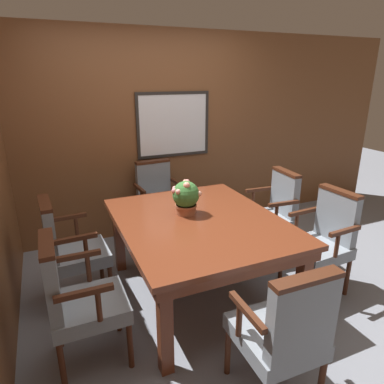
{
  "coord_description": "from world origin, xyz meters",
  "views": [
    {
      "loc": [
        -1.18,
        -2.38,
        1.94
      ],
      "look_at": [
        -0.05,
        0.24,
        0.95
      ],
      "focal_mm": 32.0,
      "sensor_mm": 36.0,
      "label": 1
    }
  ],
  "objects_px": {
    "potted_plant": "(186,197)",
    "chair_right_near": "(324,238)",
    "dining_table": "(199,229)",
    "chair_head_far": "(158,198)",
    "chair_right_far": "(273,211)",
    "chair_left_far": "(68,247)",
    "chair_head_near": "(284,330)",
    "chair_left_near": "(76,297)"
  },
  "relations": [
    {
      "from": "chair_head_far",
      "to": "potted_plant",
      "type": "relative_size",
      "value": 3.1
    },
    {
      "from": "dining_table",
      "to": "chair_left_far",
      "type": "distance_m",
      "value": 1.14
    },
    {
      "from": "dining_table",
      "to": "chair_right_near",
      "type": "bearing_deg",
      "value": -18.74
    },
    {
      "from": "chair_right_far",
      "to": "chair_left_far",
      "type": "distance_m",
      "value": 2.12
    },
    {
      "from": "potted_plant",
      "to": "chair_right_near",
      "type": "bearing_deg",
      "value": -24.74
    },
    {
      "from": "chair_left_far",
      "to": "chair_left_near",
      "type": "relative_size",
      "value": 1.0
    },
    {
      "from": "chair_head_far",
      "to": "dining_table",
      "type": "bearing_deg",
      "value": -94.91
    },
    {
      "from": "chair_left_near",
      "to": "chair_head_far",
      "type": "height_order",
      "value": "same"
    },
    {
      "from": "dining_table",
      "to": "chair_left_far",
      "type": "bearing_deg",
      "value": 160.74
    },
    {
      "from": "chair_head_near",
      "to": "chair_right_near",
      "type": "xyz_separation_m",
      "value": [
        1.09,
        0.83,
        0.0
      ]
    },
    {
      "from": "dining_table",
      "to": "chair_head_far",
      "type": "xyz_separation_m",
      "value": [
        0.02,
        1.23,
        -0.13
      ]
    },
    {
      "from": "chair_right_far",
      "to": "chair_left_far",
      "type": "xyz_separation_m",
      "value": [
        -2.12,
        0.02,
        0.0
      ]
    },
    {
      "from": "chair_left_near",
      "to": "chair_head_far",
      "type": "xyz_separation_m",
      "value": [
        1.1,
        1.62,
        0.0
      ]
    },
    {
      "from": "chair_left_far",
      "to": "potted_plant",
      "type": "xyz_separation_m",
      "value": [
        1.01,
        -0.22,
        0.39
      ]
    },
    {
      "from": "dining_table",
      "to": "chair_right_near",
      "type": "relative_size",
      "value": 1.69
    },
    {
      "from": "dining_table",
      "to": "chair_head_far",
      "type": "bearing_deg",
      "value": 89.07
    },
    {
      "from": "chair_right_far",
      "to": "chair_head_far",
      "type": "bearing_deg",
      "value": -126.5
    },
    {
      "from": "chair_right_near",
      "to": "chair_head_near",
      "type": "bearing_deg",
      "value": -56.37
    },
    {
      "from": "dining_table",
      "to": "chair_left_near",
      "type": "height_order",
      "value": "chair_left_near"
    },
    {
      "from": "potted_plant",
      "to": "chair_left_far",
      "type": "bearing_deg",
      "value": 167.97
    },
    {
      "from": "chair_right_far",
      "to": "chair_left_near",
      "type": "relative_size",
      "value": 1.0
    },
    {
      "from": "chair_right_far",
      "to": "chair_head_near",
      "type": "bearing_deg",
      "value": -30.31
    },
    {
      "from": "chair_head_near",
      "to": "chair_left_near",
      "type": "bearing_deg",
      "value": -35.99
    },
    {
      "from": "chair_right_far",
      "to": "chair_left_near",
      "type": "distance_m",
      "value": 2.26
    },
    {
      "from": "chair_left_far",
      "to": "chair_head_near",
      "type": "relative_size",
      "value": 1.0
    },
    {
      "from": "dining_table",
      "to": "chair_right_near",
      "type": "xyz_separation_m",
      "value": [
        1.09,
        -0.37,
        -0.13
      ]
    },
    {
      "from": "chair_right_near",
      "to": "chair_left_far",
      "type": "bearing_deg",
      "value": -112.76
    },
    {
      "from": "chair_head_far",
      "to": "chair_left_far",
      "type": "bearing_deg",
      "value": -145.96
    },
    {
      "from": "chair_right_far",
      "to": "chair_left_near",
      "type": "height_order",
      "value": "same"
    },
    {
      "from": "chair_head_far",
      "to": "potted_plant",
      "type": "xyz_separation_m",
      "value": [
        -0.08,
        -1.07,
        0.39
      ]
    },
    {
      "from": "chair_right_near",
      "to": "chair_left_near",
      "type": "bearing_deg",
      "value": -93.22
    },
    {
      "from": "chair_right_far",
      "to": "chair_head_far",
      "type": "relative_size",
      "value": 1.0
    },
    {
      "from": "chair_left_far",
      "to": "chair_head_near",
      "type": "bearing_deg",
      "value": -149.0
    },
    {
      "from": "chair_right_far",
      "to": "chair_head_far",
      "type": "xyz_separation_m",
      "value": [
        -1.03,
        0.87,
        0.0
      ]
    },
    {
      "from": "chair_left_far",
      "to": "chair_head_far",
      "type": "height_order",
      "value": "same"
    },
    {
      "from": "chair_right_far",
      "to": "chair_right_near",
      "type": "bearing_deg",
      "value": 6.63
    },
    {
      "from": "chair_head_far",
      "to": "chair_right_far",
      "type": "bearing_deg",
      "value": -44.23
    },
    {
      "from": "potted_plant",
      "to": "chair_left_near",
      "type": "bearing_deg",
      "value": -151.82
    },
    {
      "from": "chair_right_far",
      "to": "chair_head_far",
      "type": "distance_m",
      "value": 1.35
    },
    {
      "from": "chair_left_near",
      "to": "chair_left_far",
      "type": "bearing_deg",
      "value": -0.65
    },
    {
      "from": "chair_left_near",
      "to": "potted_plant",
      "type": "xyz_separation_m",
      "value": [
        1.02,
        0.55,
        0.39
      ]
    },
    {
      "from": "chair_right_far",
      "to": "dining_table",
      "type": "bearing_deg",
      "value": -67.62
    }
  ]
}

